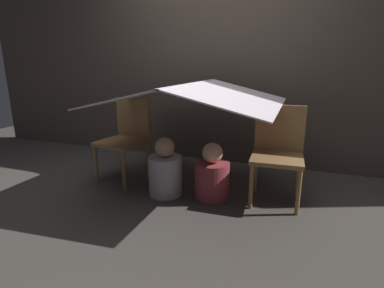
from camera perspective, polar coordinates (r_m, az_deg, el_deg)
name	(u,v)px	position (r m, az deg, el deg)	size (l,w,h in m)	color
ground_plane	(184,199)	(2.78, -1.63, -10.41)	(8.80, 8.80, 0.00)	#47423D
wall_back	(221,59)	(3.68, 5.61, 15.83)	(7.00, 0.05, 2.50)	#4C4238
chair_left	(126,136)	(3.22, -12.45, 1.55)	(0.50, 0.50, 0.84)	olive
chair_right	(278,150)	(2.74, 16.03, -1.06)	(0.45, 0.45, 0.84)	olive
sheet_canopy	(192,94)	(2.74, 0.00, 9.59)	(1.56, 1.41, 0.19)	silver
person_front	(165,172)	(2.81, -5.12, -5.26)	(0.31, 0.31, 0.55)	#B2B2B7
person_second	(212,177)	(2.72, 3.84, -6.23)	(0.31, 0.31, 0.53)	maroon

